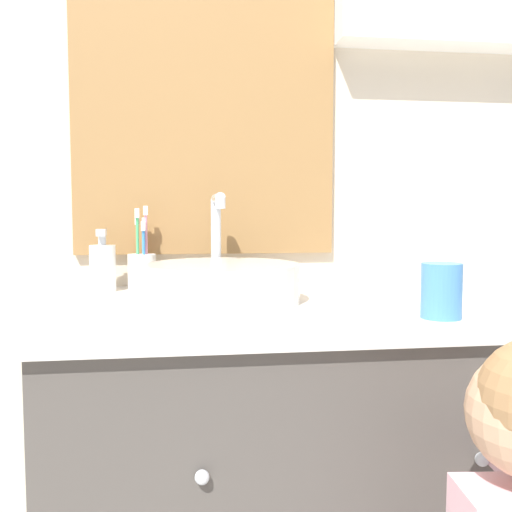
% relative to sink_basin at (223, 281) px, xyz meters
% --- Properties ---
extents(wall_back, '(3.20, 0.18, 2.50)m').
position_rel_sink_basin_xyz_m(wall_back, '(0.20, 0.31, 0.40)').
color(wall_back, beige).
rests_on(wall_back, ground_plane).
extents(vanity_counter, '(1.06, 0.58, 0.84)m').
position_rel_sink_basin_xyz_m(vanity_counter, '(0.18, -0.01, -0.46)').
color(vanity_counter, '#4C4742').
rests_on(vanity_counter, ground_plane).
extents(sink_basin, '(0.32, 0.37, 0.23)m').
position_rel_sink_basin_xyz_m(sink_basin, '(0.00, 0.00, 0.00)').
color(sink_basin, silver).
rests_on(sink_basin, vanity_counter).
extents(toothbrush_holder, '(0.07, 0.07, 0.20)m').
position_rel_sink_basin_xyz_m(toothbrush_holder, '(-0.18, 0.21, 0.01)').
color(toothbrush_holder, silver).
rests_on(toothbrush_holder, vanity_counter).
extents(soap_dispenser, '(0.06, 0.06, 0.15)m').
position_rel_sink_basin_xyz_m(soap_dispenser, '(-0.27, 0.19, 0.01)').
color(soap_dispenser, white).
rests_on(soap_dispenser, vanity_counter).
extents(drinking_cup, '(0.07, 0.07, 0.10)m').
position_rel_sink_basin_xyz_m(drinking_cup, '(0.37, -0.23, 0.00)').
color(drinking_cup, '#4789D1').
rests_on(drinking_cup, vanity_counter).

